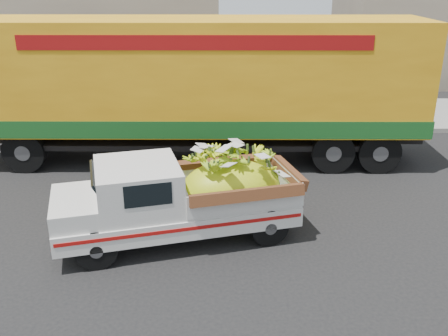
{
  "coord_description": "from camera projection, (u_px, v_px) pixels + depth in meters",
  "views": [
    {
      "loc": [
        1.03,
        -8.59,
        4.86
      ],
      "look_at": [
        1.11,
        0.99,
        1.12
      ],
      "focal_mm": 40.0,
      "sensor_mm": 36.0,
      "label": 1
    }
  ],
  "objects": [
    {
      "name": "ground",
      "position": [
        168.0,
        240.0,
        9.76
      ],
      "size": [
        100.0,
        100.0,
        0.0
      ],
      "primitive_type": "plane",
      "color": "black",
      "rests_on": "ground"
    },
    {
      "name": "pickup_truck",
      "position": [
        195.0,
        196.0,
        9.63
      ],
      "size": [
        4.84,
        2.76,
        1.6
      ],
      "rotation": [
        0.0,
        0.0,
        0.25
      ],
      "color": "black",
      "rests_on": "ground"
    },
    {
      "name": "building_left",
      "position": [
        22.0,
        29.0,
        22.8
      ],
      "size": [
        18.0,
        6.0,
        5.0
      ],
      "primitive_type": "cube",
      "color": "gray",
      "rests_on": "ground"
    },
    {
      "name": "curb",
      "position": [
        188.0,
        130.0,
        16.3
      ],
      "size": [
        60.0,
        0.25,
        0.15
      ],
      "primitive_type": "cube",
      "color": "gray",
      "rests_on": "ground"
    },
    {
      "name": "sidewalk",
      "position": [
        192.0,
        114.0,
        18.26
      ],
      "size": [
        60.0,
        4.0,
        0.14
      ],
      "primitive_type": "cube",
      "color": "gray",
      "rests_on": "ground"
    },
    {
      "name": "semi_trailer",
      "position": [
        200.0,
        84.0,
        13.28
      ],
      "size": [
        12.01,
        2.69,
        3.8
      ],
      "rotation": [
        0.0,
        0.0,
        -0.01
      ],
      "color": "black",
      "rests_on": "ground"
    }
  ]
}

